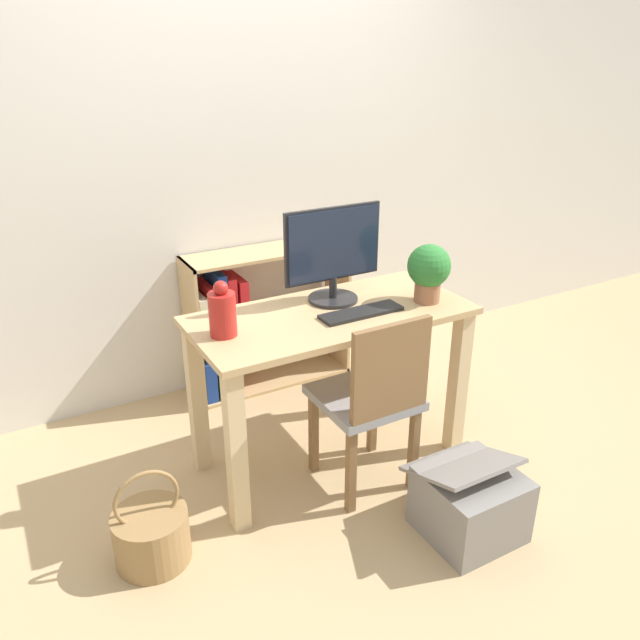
# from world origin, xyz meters

# --- Properties ---
(ground_plane) EXTENTS (10.00, 10.00, 0.00)m
(ground_plane) POSITION_xyz_m (0.00, 0.00, 0.00)
(ground_plane) COLOR tan
(wall_back) EXTENTS (8.00, 0.05, 2.60)m
(wall_back) POSITION_xyz_m (0.00, 1.00, 1.30)
(wall_back) COLOR silver
(wall_back) RESTS_ON ground_plane
(desk) EXTENTS (1.24, 0.58, 0.76)m
(desk) POSITION_xyz_m (0.00, 0.00, 0.59)
(desk) COLOR tan
(desk) RESTS_ON ground_plane
(monitor) EXTENTS (0.47, 0.23, 0.43)m
(monitor) POSITION_xyz_m (0.08, 0.12, 1.00)
(monitor) COLOR #232326
(monitor) RESTS_ON desk
(keyboard) EXTENTS (0.38, 0.11, 0.02)m
(keyboard) POSITION_xyz_m (0.10, -0.08, 0.77)
(keyboard) COLOR black
(keyboard) RESTS_ON desk
(vase) EXTENTS (0.11, 0.11, 0.23)m
(vase) POSITION_xyz_m (-0.50, 0.01, 0.86)
(vase) COLOR #B2231E
(vase) RESTS_ON desk
(potted_plant) EXTENTS (0.20, 0.20, 0.27)m
(potted_plant) POSITION_xyz_m (0.44, -0.10, 0.91)
(potted_plant) COLOR #9E6647
(potted_plant) RESTS_ON desk
(chair) EXTENTS (0.40, 0.40, 0.85)m
(chair) POSITION_xyz_m (0.04, -0.27, 0.47)
(chair) COLOR gray
(chair) RESTS_ON ground_plane
(bookshelf) EXTENTS (0.93, 0.28, 0.81)m
(bookshelf) POSITION_xyz_m (-0.09, 0.83, 0.40)
(bookshelf) COLOR tan
(bookshelf) RESTS_ON ground_plane
(basket) EXTENTS (0.29, 0.29, 0.41)m
(basket) POSITION_xyz_m (-0.93, -0.23, 0.12)
(basket) COLOR #997547
(basket) RESTS_ON ground_plane
(storage_box) EXTENTS (0.37, 0.42, 0.35)m
(storage_box) POSITION_xyz_m (0.23, -0.71, 0.15)
(storage_box) COLOR gray
(storage_box) RESTS_ON ground_plane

